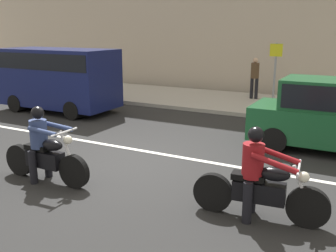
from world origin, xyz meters
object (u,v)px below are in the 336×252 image
Objects in this scene: parked_van_navy at (58,76)px; street_sign_post at (275,70)px; motorcycle_with_rider_denim_blue at (44,151)px; motorcycle_with_rider_crimson at (259,182)px; pedestrian_bystander at (255,75)px; parked_hatchback_forest_green at (331,115)px.

parked_van_navy is 1.85× the size of street_sign_post.
motorcycle_with_rider_crimson is at bearing 6.20° from motorcycle_with_rider_denim_blue.
motorcycle_with_rider_crimson is 10.46m from pedestrian_bystander.
parked_van_navy is (-8.74, 4.77, 0.71)m from motorcycle_with_rider_crimson.
motorcycle_with_rider_denim_blue is 0.48× the size of parked_van_navy.
motorcycle_with_rider_denim_blue is at bearing -97.11° from pedestrian_bystander.
parked_van_navy is at bearing 151.35° from motorcycle_with_rider_crimson.
motorcycle_with_rider_denim_blue is 0.98× the size of motorcycle_with_rider_crimson.
motorcycle_with_rider_crimson is 1.26× the size of pedestrian_bystander.
motorcycle_with_rider_denim_blue is 6.98m from parked_van_navy.
street_sign_post is at bearing 101.33° from motorcycle_with_rider_crimson.
motorcycle_with_rider_denim_blue is at bearing -106.47° from street_sign_post.
motorcycle_with_rider_denim_blue is 1.24× the size of pedestrian_bystander.
pedestrian_bystander reaches higher than motorcycle_with_rider_crimson.
pedestrian_bystander reaches higher than parked_hatchback_forest_green.
street_sign_post is 2.32m from pedestrian_bystander.
parked_hatchback_forest_green is at bearing -58.50° from pedestrian_bystander.
parked_hatchback_forest_green reaches higher than motorcycle_with_rider_denim_blue.
motorcycle_with_rider_crimson is (4.17, 0.45, -0.01)m from motorcycle_with_rider_denim_blue.
street_sign_post is at bearing -57.19° from pedestrian_bystander.
street_sign_post reaches higher than parked_van_navy.
parked_hatchback_forest_green is 4.47m from street_sign_post.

